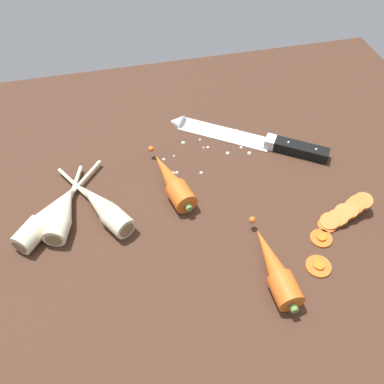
{
  "coord_description": "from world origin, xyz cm",
  "views": [
    {
      "loc": [
        -11.54,
        -51.42,
        59.29
      ],
      "look_at": [
        0.0,
        -2.0,
        1.5
      ],
      "focal_mm": 38.96,
      "sensor_mm": 36.0,
      "label": 1
    }
  ],
  "objects_px": {
    "chefs_knife": "(243,137)",
    "whole_carrot_second": "(275,268)",
    "whole_carrot": "(172,181)",
    "parsnip_mid_right": "(63,213)",
    "carrot_slice_stack": "(345,213)",
    "carrot_slice_stray_near": "(319,266)",
    "parsnip_front": "(49,215)",
    "parsnip_mid_left": "(103,208)",
    "carrot_slice_stray_mid": "(321,238)"
  },
  "relations": [
    {
      "from": "parsnip_front",
      "to": "chefs_knife",
      "type": "bearing_deg",
      "value": 18.26
    },
    {
      "from": "chefs_knife",
      "to": "whole_carrot_second",
      "type": "xyz_separation_m",
      "value": [
        -0.05,
        -0.32,
        0.01
      ]
    },
    {
      "from": "parsnip_mid_left",
      "to": "chefs_knife",
      "type": "bearing_deg",
      "value": 24.2
    },
    {
      "from": "parsnip_mid_right",
      "to": "carrot_slice_stray_mid",
      "type": "relative_size",
      "value": 4.7
    },
    {
      "from": "parsnip_mid_left",
      "to": "parsnip_mid_right",
      "type": "relative_size",
      "value": 1.08
    },
    {
      "from": "whole_carrot_second",
      "to": "carrot_slice_stack",
      "type": "xyz_separation_m",
      "value": [
        0.16,
        0.08,
        -0.01
      ]
    },
    {
      "from": "carrot_slice_stack",
      "to": "carrot_slice_stray_mid",
      "type": "height_order",
      "value": "carrot_slice_stack"
    },
    {
      "from": "chefs_knife",
      "to": "carrot_slice_stack",
      "type": "bearing_deg",
      "value": -65.51
    },
    {
      "from": "parsnip_mid_left",
      "to": "parsnip_front",
      "type": "bearing_deg",
      "value": 176.5
    },
    {
      "from": "chefs_knife",
      "to": "parsnip_mid_right",
      "type": "height_order",
      "value": "parsnip_mid_right"
    },
    {
      "from": "parsnip_mid_left",
      "to": "carrot_slice_stray_near",
      "type": "distance_m",
      "value": 0.38
    },
    {
      "from": "carrot_slice_stray_near",
      "to": "carrot_slice_stray_mid",
      "type": "relative_size",
      "value": 1.1
    },
    {
      "from": "carrot_slice_stray_mid",
      "to": "parsnip_mid_right",
      "type": "bearing_deg",
      "value": 161.53
    },
    {
      "from": "whole_carrot",
      "to": "parsnip_front",
      "type": "xyz_separation_m",
      "value": [
        -0.23,
        -0.03,
        -0.0
      ]
    },
    {
      "from": "whole_carrot_second",
      "to": "carrot_slice_stack",
      "type": "distance_m",
      "value": 0.18
    },
    {
      "from": "parsnip_front",
      "to": "parsnip_mid_right",
      "type": "height_order",
      "value": "same"
    },
    {
      "from": "whole_carrot_second",
      "to": "parsnip_front",
      "type": "bearing_deg",
      "value": 151.12
    },
    {
      "from": "whole_carrot",
      "to": "parsnip_mid_left",
      "type": "height_order",
      "value": "whole_carrot"
    },
    {
      "from": "whole_carrot",
      "to": "carrot_slice_stray_near",
      "type": "bearing_deg",
      "value": -48.22
    },
    {
      "from": "chefs_knife",
      "to": "carrot_slice_stray_mid",
      "type": "relative_size",
      "value": 8.01
    },
    {
      "from": "chefs_knife",
      "to": "carrot_slice_stack",
      "type": "relative_size",
      "value": 2.81
    },
    {
      "from": "whole_carrot_second",
      "to": "parsnip_mid_left",
      "type": "relative_size",
      "value": 0.94
    },
    {
      "from": "chefs_knife",
      "to": "whole_carrot",
      "type": "distance_m",
      "value": 0.2
    },
    {
      "from": "whole_carrot_second",
      "to": "parsnip_mid_right",
      "type": "xyz_separation_m",
      "value": [
        -0.32,
        0.19,
        -0.0
      ]
    },
    {
      "from": "carrot_slice_stack",
      "to": "parsnip_front",
      "type": "bearing_deg",
      "value": 167.85
    },
    {
      "from": "chefs_knife",
      "to": "parsnip_front",
      "type": "bearing_deg",
      "value": -161.74
    },
    {
      "from": "chefs_knife",
      "to": "parsnip_mid_left",
      "type": "distance_m",
      "value": 0.34
    },
    {
      "from": "carrot_slice_stray_near",
      "to": "carrot_slice_stray_mid",
      "type": "distance_m",
      "value": 0.06
    },
    {
      "from": "whole_carrot_second",
      "to": "parsnip_mid_left",
      "type": "bearing_deg",
      "value": 143.78
    },
    {
      "from": "chefs_knife",
      "to": "parsnip_mid_right",
      "type": "xyz_separation_m",
      "value": [
        -0.38,
        -0.13,
        0.01
      ]
    },
    {
      "from": "chefs_knife",
      "to": "parsnip_mid_left",
      "type": "xyz_separation_m",
      "value": [
        -0.31,
        -0.14,
        0.01
      ]
    },
    {
      "from": "chefs_knife",
      "to": "carrot_slice_stray_mid",
      "type": "bearing_deg",
      "value": -79.33
    },
    {
      "from": "whole_carrot",
      "to": "parsnip_mid_right",
      "type": "height_order",
      "value": "whole_carrot"
    },
    {
      "from": "parsnip_front",
      "to": "carrot_slice_stack",
      "type": "xyz_separation_m",
      "value": [
        0.51,
        -0.11,
        -0.01
      ]
    },
    {
      "from": "parsnip_front",
      "to": "parsnip_mid_left",
      "type": "distance_m",
      "value": 0.09
    },
    {
      "from": "parsnip_mid_right",
      "to": "whole_carrot",
      "type": "bearing_deg",
      "value": 8.39
    },
    {
      "from": "whole_carrot",
      "to": "carrot_slice_stack",
      "type": "bearing_deg",
      "value": -25.81
    },
    {
      "from": "whole_carrot_second",
      "to": "parsnip_mid_left",
      "type": "distance_m",
      "value": 0.31
    },
    {
      "from": "carrot_slice_stack",
      "to": "carrot_slice_stray_near",
      "type": "distance_m",
      "value": 0.12
    },
    {
      "from": "whole_carrot",
      "to": "parsnip_mid_right",
      "type": "bearing_deg",
      "value": -171.61
    },
    {
      "from": "carrot_slice_stray_mid",
      "to": "parsnip_front",
      "type": "bearing_deg",
      "value": 162.3
    },
    {
      "from": "parsnip_mid_right",
      "to": "chefs_knife",
      "type": "bearing_deg",
      "value": 19.6
    },
    {
      "from": "carrot_slice_stack",
      "to": "carrot_slice_stray_near",
      "type": "bearing_deg",
      "value": -135.33
    },
    {
      "from": "parsnip_mid_left",
      "to": "carrot_slice_stack",
      "type": "distance_m",
      "value": 0.43
    },
    {
      "from": "carrot_slice_stack",
      "to": "carrot_slice_stray_near",
      "type": "relative_size",
      "value": 2.58
    },
    {
      "from": "chefs_knife",
      "to": "parsnip_front",
      "type": "xyz_separation_m",
      "value": [
        -0.4,
        -0.13,
        0.01
      ]
    },
    {
      "from": "carrot_slice_stray_near",
      "to": "carrot_slice_stack",
      "type": "bearing_deg",
      "value": 44.67
    },
    {
      "from": "whole_carrot",
      "to": "carrot_slice_stray_mid",
      "type": "bearing_deg",
      "value": -37.21
    },
    {
      "from": "parsnip_front",
      "to": "carrot_slice_stack",
      "type": "height_order",
      "value": "parsnip_front"
    },
    {
      "from": "whole_carrot_second",
      "to": "carrot_slice_stray_mid",
      "type": "relative_size",
      "value": 4.75
    }
  ]
}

